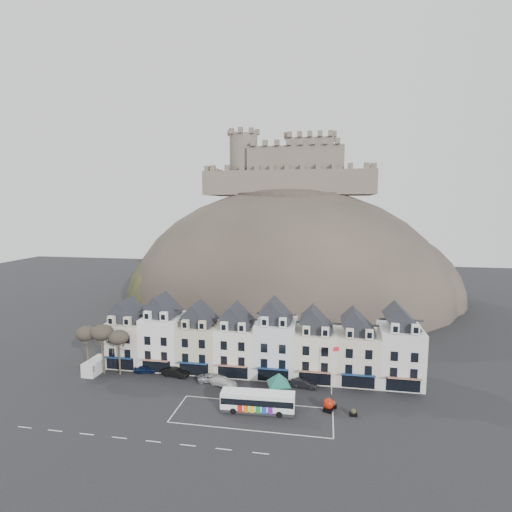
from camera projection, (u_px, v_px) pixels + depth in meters
The scene contains 21 objects.
ground at pixel (237, 419), 54.55m from camera, with size 300.00×300.00×0.00m, color black.
coach_bay_markings at pixel (253, 415), 55.43m from camera, with size 22.00×7.50×0.01m, color silver.
townhouse_terrace at pixel (258, 342), 69.45m from camera, with size 54.40×9.35×11.80m.
castle_hill at pixel (291, 300), 121.65m from camera, with size 100.00×76.00×68.00m.
castle at pixel (292, 169), 123.49m from camera, with size 50.20×22.20×22.00m.
tree_left_far at pixel (86, 334), 68.97m from camera, with size 3.61×3.61×8.24m.
tree_left_mid at pixel (102, 333), 68.40m from camera, with size 3.78×3.78×8.64m.
tree_left_near at pixel (119, 338), 67.97m from camera, with size 3.43×3.43×7.84m.
bus at pixel (258, 401), 56.19m from camera, with size 10.47×2.81×2.93m.
bus_shelter at pixel (279, 379), 59.62m from camera, with size 6.18×6.18×4.10m.
red_buoy at pixel (328, 405), 56.43m from camera, with size 1.56×1.56×1.88m.
flagpole at pixel (333, 367), 61.02m from camera, with size 1.04×0.50×7.78m.
white_van at pixel (96, 366), 69.48m from camera, with size 2.37×5.20×2.35m.
planter_west at pixel (353, 413), 55.17m from camera, with size 1.10×0.74×1.06m.
planter_east at pixel (333, 404), 57.38m from camera, with size 1.18×0.76×1.09m.
car_navy at pixel (145, 369), 69.50m from camera, with size 1.52×3.79×1.29m, color #0B1837.
car_black at pixel (175, 372), 67.92m from camera, with size 1.65×4.72×1.56m, color black.
car_silver at pixel (211, 378), 66.08m from camera, with size 2.03×4.32×1.22m, color #999BA0.
car_white at pixel (223, 381), 64.51m from camera, with size 1.95×4.81×1.40m, color silver.
car_maroon at pixel (279, 379), 65.42m from camera, with size 1.44×3.58×1.22m, color #5A050B.
car_charcoal at pixel (304, 383), 63.75m from camera, with size 1.46×4.20×1.38m, color black.
Camera 1 is at (11.59, -50.01, 29.05)m, focal length 28.00 mm.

